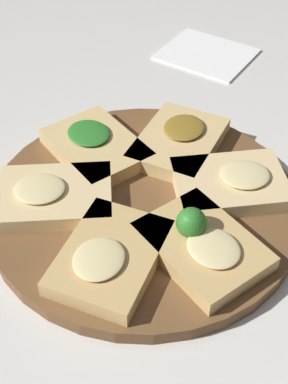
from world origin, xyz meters
name	(u,v)px	position (x,y,z in m)	size (l,w,h in m)	color
ground_plane	(144,208)	(0.00, 0.00, 0.00)	(3.00, 3.00, 0.00)	silver
serving_board	(144,203)	(0.00, 0.00, 0.01)	(0.38, 0.38, 0.02)	brown
focaccia_slice_0	(54,196)	(0.10, 0.04, 0.03)	(0.16, 0.14, 0.03)	#E5C689
focaccia_slice_1	(106,256)	(0.00, 0.11, 0.03)	(0.10, 0.14, 0.03)	tan
focaccia_slice_2	(202,243)	(-0.09, 0.06, 0.03)	(0.17, 0.16, 0.05)	tan
focaccia_slice_3	(231,183)	(-0.10, -0.05, 0.03)	(0.16, 0.15, 0.03)	#E5C689
focaccia_slice_4	(179,141)	(-0.01, -0.11, 0.03)	(0.11, 0.14, 0.03)	#DBB775
focaccia_slice_5	(95,146)	(0.09, -0.06, 0.03)	(0.17, 0.16, 0.03)	#DBB775
napkin_stack	(207,53)	(0.02, -0.39, 0.00)	(0.15, 0.13, 0.01)	white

